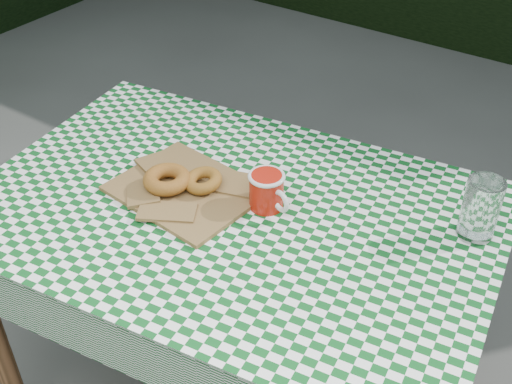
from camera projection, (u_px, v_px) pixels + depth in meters
table at (234, 321)px, 1.70m from camera, size 1.26×0.92×0.75m
tablecloth at (231, 209)px, 1.47m from camera, size 1.28×0.95×0.01m
paper_bag at (186, 189)px, 1.51m from camera, size 0.35×0.29×0.02m
bagel_front at (167, 179)px, 1.50m from camera, size 0.15×0.15×0.03m
bagel_back at (203, 181)px, 1.50m from camera, size 0.12×0.12×0.03m
coffee_mug at (266, 191)px, 1.45m from camera, size 0.19×0.19×0.09m
drinking_glass at (481, 209)px, 1.35m from camera, size 0.10×0.10×0.14m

